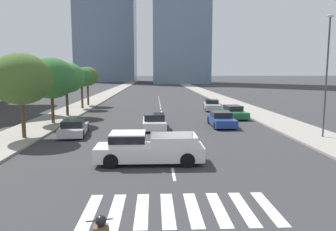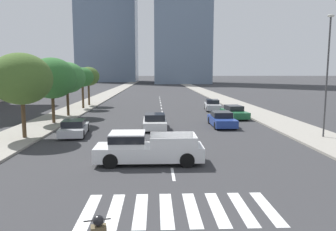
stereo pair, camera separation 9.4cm
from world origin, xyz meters
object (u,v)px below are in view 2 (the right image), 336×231
street_tree_second (52,78)px  street_tree_third (67,78)px  sedan_white_4 (155,122)px  sedan_silver_3 (212,105)px  street_tree_fifth (88,76)px  sedan_silver_0 (74,128)px  street_tree_nearest (21,79)px  street_tree_fourth (82,77)px  pickup_truck (144,148)px  sedan_blue_1 (222,120)px  street_lamp_east (328,68)px  sedan_green_2 (234,112)px

street_tree_second → street_tree_third: size_ratio=1.04×
sedan_white_4 → street_tree_second: 10.40m
sedan_silver_3 → street_tree_third: bearing=-67.1°
street_tree_second → street_tree_fifth: size_ratio=1.11×
sedan_silver_0 → street_tree_nearest: size_ratio=0.75×
street_tree_fifth → street_tree_third: bearing=-90.0°
street_tree_nearest → street_tree_fourth: (0.00, 19.18, -0.20)m
pickup_truck → street_tree_nearest: bearing=-36.5°
sedan_blue_1 → sedan_white_4: sedan_white_4 is taller
street_lamp_east → street_tree_fourth: 29.31m
sedan_blue_1 → sedan_green_2: 5.74m
sedan_white_4 → sedan_silver_3: bearing=-29.8°
sedan_green_2 → sedan_silver_3: size_ratio=1.03×
sedan_silver_3 → street_tree_nearest: bearing=-39.1°
street_lamp_east → street_tree_fifth: size_ratio=1.60×
sedan_green_2 → street_tree_fifth: street_tree_fifth is taller
sedan_silver_3 → sedan_white_4: 15.17m
sedan_silver_0 → sedan_silver_3: 20.84m
sedan_silver_3 → street_lamp_east: street_lamp_east is taller
sedan_green_2 → sedan_white_4: size_ratio=1.13×
sedan_silver_0 → street_tree_fifth: street_tree_fifth is taller
sedan_white_4 → street_lamp_east: 13.81m
sedan_white_4 → street_tree_fifth: (-9.34, 19.01, 3.58)m
sedan_silver_0 → street_tree_fourth: street_tree_fourth is taller
pickup_truck → sedan_white_4: (0.55, 10.51, -0.21)m
sedan_blue_1 → street_lamp_east: size_ratio=0.53×
sedan_white_4 → street_tree_fifth: street_tree_fifth is taller
sedan_silver_3 → street_tree_second: bearing=-52.9°
sedan_silver_0 → street_tree_third: size_ratio=0.79×
sedan_blue_1 → street_tree_fourth: size_ratio=0.86×
sedan_green_2 → street_tree_third: 18.13m
sedan_green_2 → street_lamp_east: bearing=14.1°
street_lamp_east → street_tree_fourth: size_ratio=1.64×
street_tree_second → sedan_silver_0: bearing=-59.4°
sedan_blue_1 → sedan_silver_3: (1.31, 12.21, 0.02)m
pickup_truck → street_lamp_east: size_ratio=0.66×
sedan_white_4 → street_lamp_east: bearing=-111.9°
sedan_silver_0 → sedan_silver_3: size_ratio=0.94×
sedan_green_2 → street_tree_third: (-17.71, 1.53, 3.60)m
sedan_silver_0 → street_tree_fifth: (-3.20, 21.64, 3.62)m
sedan_silver_3 → street_tree_fourth: size_ratio=0.91×
sedan_silver_3 → street_tree_third: street_tree_third is taller
sedan_blue_1 → sedan_green_2: sedan_green_2 is taller
sedan_green_2 → sedan_silver_3: sedan_silver_3 is taller
pickup_truck → street_tree_fifth: bearing=-73.4°
street_tree_third → sedan_white_4: bearing=-40.0°
street_tree_fifth → sedan_silver_3: bearing=-18.9°
sedan_green_2 → sedan_silver_3: 7.08m
street_lamp_east → street_tree_second: size_ratio=1.44×
sedan_green_2 → street_tree_third: size_ratio=0.86×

